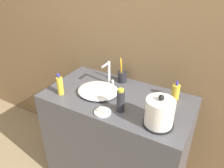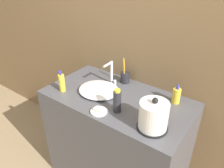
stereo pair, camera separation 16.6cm
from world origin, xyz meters
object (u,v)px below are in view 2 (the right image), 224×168
electric_kettle (153,117)px  mouthwash_bottle (117,101)px  lotion_bottle (62,83)px  faucet (111,72)px  toothbrush_cup (125,77)px  shampoo_bottle (176,95)px

electric_kettle → mouthwash_bottle: 0.28m
lotion_bottle → mouthwash_bottle: lotion_bottle is taller
faucet → mouthwash_bottle: faucet is taller
faucet → toothbrush_cup: bearing=50.8°
toothbrush_cup → lotion_bottle: bearing=-128.3°
electric_kettle → toothbrush_cup: size_ratio=1.02×
toothbrush_cup → lotion_bottle: size_ratio=1.23×
lotion_bottle → mouthwash_bottle: (0.51, 0.03, 0.01)m
lotion_bottle → mouthwash_bottle: bearing=3.9°
toothbrush_cup → lotion_bottle: (-0.33, -0.42, 0.03)m
faucet → electric_kettle: (0.54, -0.30, -0.02)m
electric_kettle → shampoo_bottle: 0.36m
toothbrush_cup → shampoo_bottle: size_ratio=1.38×
electric_kettle → mouthwash_bottle: electric_kettle is taller
lotion_bottle → electric_kettle: bearing=1.5°
electric_kettle → mouthwash_bottle: bearing=177.1°
toothbrush_cup → shampoo_bottle: 0.47m
faucet → electric_kettle: electric_kettle is taller
electric_kettle → faucet: bearing=150.8°
electric_kettle → lotion_bottle: electric_kettle is taller
lotion_bottle → toothbrush_cup: bearing=51.7°
shampoo_bottle → lotion_bottle: bearing=-154.6°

